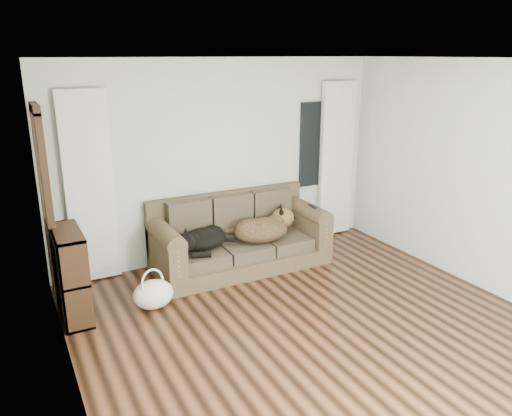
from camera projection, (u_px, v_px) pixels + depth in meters
name	position (u px, v px, depth m)	size (l,w,h in m)	color
floor	(329.00, 340.00, 4.80)	(5.00, 5.00, 0.00)	black
ceiling	(343.00, 59.00, 4.03)	(5.00, 5.00, 0.00)	white
wall_back	(221.00, 160.00, 6.53)	(4.50, 0.04, 2.60)	beige
wall_left	(68.00, 258.00, 3.42)	(0.04, 5.00, 2.60)	beige
wall_right	(504.00, 183.00, 5.41)	(0.04, 5.00, 2.60)	beige
curtain_left	(90.00, 188.00, 5.76)	(0.55, 0.08, 2.25)	white
curtain_right	(336.00, 160.00, 7.30)	(0.55, 0.08, 2.25)	white
window_pane	(315.00, 144.00, 7.12)	(0.50, 0.03, 1.20)	black
door_casing	(48.00, 211.00, 5.25)	(0.07, 0.60, 2.10)	black
sofa	(241.00, 233.00, 6.35)	(2.20, 0.95, 0.90)	brown
dog_black_lab	(201.00, 240.00, 6.05)	(0.62, 0.43, 0.26)	black
dog_shepherd	(263.00, 229.00, 6.37)	(0.75, 0.53, 0.33)	black
tv_remote	(313.00, 206.00, 6.53)	(0.05, 0.18, 0.02)	black
tote_bag	(153.00, 294.00, 5.37)	(0.44, 0.34, 0.32)	white
bookshelf	(70.00, 272.00, 5.11)	(0.28, 0.75, 0.94)	black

